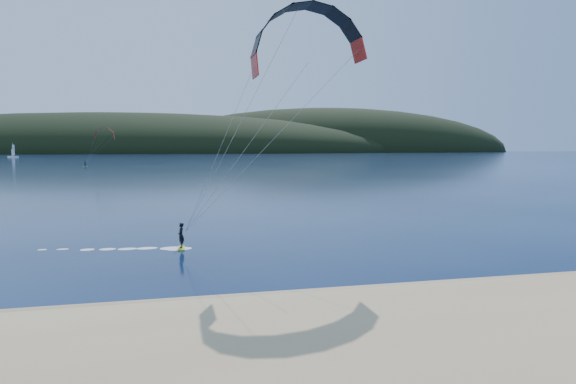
# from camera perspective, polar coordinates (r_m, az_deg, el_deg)

# --- Properties ---
(ground) EXTENTS (1800.00, 1800.00, 0.00)m
(ground) POSITION_cam_1_polar(r_m,az_deg,el_deg) (22.16, -0.93, -15.41)
(ground) COLOR #061233
(ground) RESTS_ON ground
(wet_sand) EXTENTS (220.00, 2.50, 0.10)m
(wet_sand) POSITION_cam_1_polar(r_m,az_deg,el_deg) (26.32, -3.08, -11.96)
(wet_sand) COLOR #937755
(wet_sand) RESTS_ON ground
(headland) EXTENTS (1200.00, 310.00, 140.00)m
(headland) POSITION_cam_1_polar(r_m,az_deg,el_deg) (765.62, -13.01, 4.31)
(headland) COLOR black
(headland) RESTS_ON ground
(kitesurfer_near) EXTENTS (23.64, 7.61, 16.53)m
(kitesurfer_near) POSITION_cam_1_polar(r_m,az_deg,el_deg) (36.51, 1.60, 13.59)
(kitesurfer_near) COLOR #BCD819
(kitesurfer_near) RESTS_ON ground
(kitesurfer_far) EXTENTS (12.93, 6.01, 14.01)m
(kitesurfer_far) POSITION_cam_1_polar(r_m,az_deg,el_deg) (217.81, -19.83, 5.74)
(kitesurfer_far) COLOR #BCD819
(kitesurfer_far) RESTS_ON ground
(sailboat) EXTENTS (8.16, 5.48, 11.41)m
(sailboat) POSITION_cam_1_polar(r_m,az_deg,el_deg) (438.84, -28.36, 3.51)
(sailboat) COLOR white
(sailboat) RESTS_ON ground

